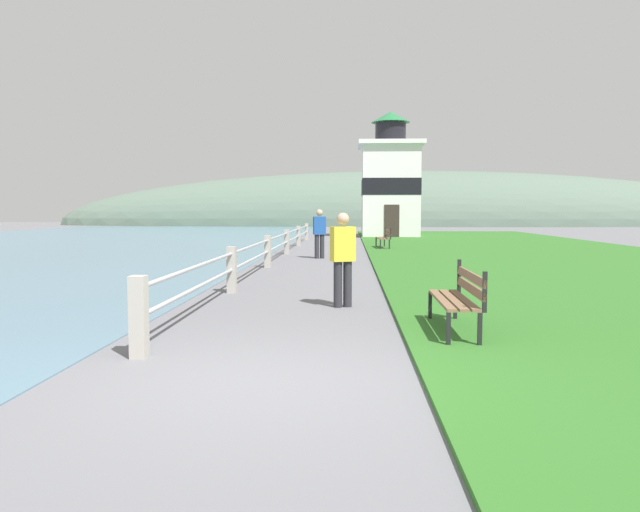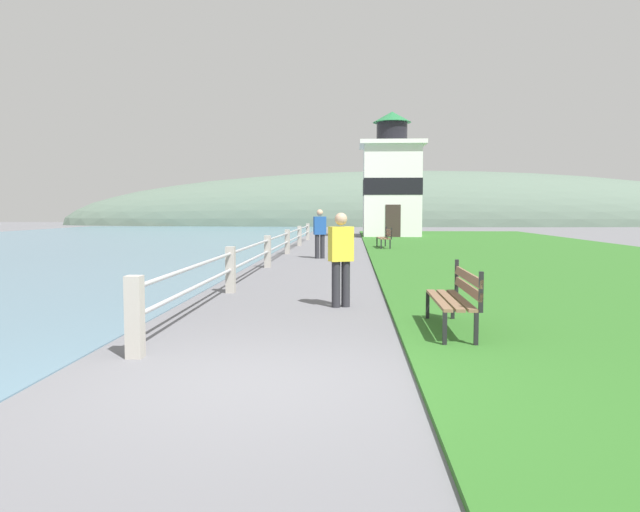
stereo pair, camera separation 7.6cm
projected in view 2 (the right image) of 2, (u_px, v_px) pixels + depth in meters
The scene contains 9 objects.
ground_plane at pixel (252, 384), 5.96m from camera, with size 160.00×160.00×0.00m, color slate.
grass_verge at pixel (535, 256), 22.46m from camera, with size 12.00×50.86×0.06m.
seawall_railing at pixel (279, 243), 20.84m from camera, with size 0.18×28.00×0.93m.
park_bench_near at pixel (456, 295), 8.29m from camera, with size 0.49×1.87×0.94m.
park_bench_midway at pixel (385, 236), 26.72m from camera, with size 0.58×1.84×0.94m.
lighthouse at pixel (392, 183), 38.86m from camera, with size 3.99×3.99×7.76m.
person_strolling at pixel (320, 232), 21.46m from camera, with size 0.45×0.32×1.69m.
person_by_railing at pixel (341, 256), 10.65m from camera, with size 0.45×0.35×1.62m.
distant_hillside at pixel (415, 225), 69.21m from camera, with size 80.00×16.00×12.00m.
Camera 2 is at (0.95, -5.81, 1.66)m, focal length 35.00 mm.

